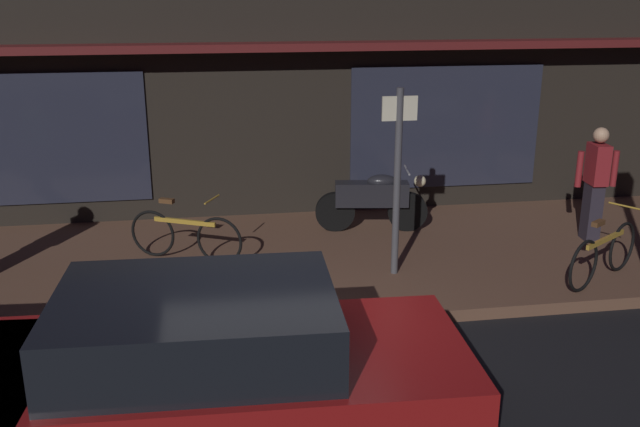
{
  "coord_description": "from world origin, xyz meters",
  "views": [
    {
      "loc": [
        -0.67,
        -6.09,
        3.69
      ],
      "look_at": [
        0.69,
        2.4,
        0.95
      ],
      "focal_mm": 39.79,
      "sensor_mm": 36.0,
      "label": 1
    }
  ],
  "objects_px": {
    "motorcycle": "(374,199)",
    "person_bystander": "(595,182)",
    "sign_post": "(398,171)",
    "parked_car_far": "(212,373)",
    "bicycle_parked": "(185,235)",
    "bicycle_extra": "(604,254)"
  },
  "relations": [
    {
      "from": "motorcycle",
      "to": "person_bystander",
      "type": "bearing_deg",
      "value": -16.25
    },
    {
      "from": "sign_post",
      "to": "parked_car_far",
      "type": "bearing_deg",
      "value": -127.07
    },
    {
      "from": "bicycle_parked",
      "to": "parked_car_far",
      "type": "height_order",
      "value": "parked_car_far"
    },
    {
      "from": "bicycle_extra",
      "to": "motorcycle",
      "type": "bearing_deg",
      "value": 135.61
    },
    {
      "from": "person_bystander",
      "to": "motorcycle",
      "type": "bearing_deg",
      "value": 163.75
    },
    {
      "from": "sign_post",
      "to": "parked_car_far",
      "type": "relative_size",
      "value": 0.58
    },
    {
      "from": "bicycle_parked",
      "to": "motorcycle",
      "type": "bearing_deg",
      "value": 16.09
    },
    {
      "from": "bicycle_extra",
      "to": "sign_post",
      "type": "xyz_separation_m",
      "value": [
        -2.52,
        0.66,
        1.0
      ]
    },
    {
      "from": "bicycle_parked",
      "to": "person_bystander",
      "type": "height_order",
      "value": "person_bystander"
    },
    {
      "from": "person_bystander",
      "to": "sign_post",
      "type": "relative_size",
      "value": 0.7
    },
    {
      "from": "bicycle_extra",
      "to": "sign_post",
      "type": "bearing_deg",
      "value": 165.39
    },
    {
      "from": "bicycle_parked",
      "to": "sign_post",
      "type": "distance_m",
      "value": 3.0
    },
    {
      "from": "parked_car_far",
      "to": "sign_post",
      "type": "bearing_deg",
      "value": 52.93
    },
    {
      "from": "sign_post",
      "to": "parked_car_far",
      "type": "distance_m",
      "value": 4.01
    },
    {
      "from": "sign_post",
      "to": "parked_car_far",
      "type": "height_order",
      "value": "sign_post"
    },
    {
      "from": "motorcycle",
      "to": "parked_car_far",
      "type": "bearing_deg",
      "value": -117.2
    },
    {
      "from": "bicycle_extra",
      "to": "sign_post",
      "type": "height_order",
      "value": "sign_post"
    },
    {
      "from": "motorcycle",
      "to": "bicycle_extra",
      "type": "relative_size",
      "value": 1.2
    },
    {
      "from": "motorcycle",
      "to": "bicycle_parked",
      "type": "bearing_deg",
      "value": -163.91
    },
    {
      "from": "motorcycle",
      "to": "sign_post",
      "type": "relative_size",
      "value": 0.71
    },
    {
      "from": "motorcycle",
      "to": "parked_car_far",
      "type": "height_order",
      "value": "parked_car_far"
    },
    {
      "from": "motorcycle",
      "to": "bicycle_parked",
      "type": "relative_size",
      "value": 1.13
    }
  ]
}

